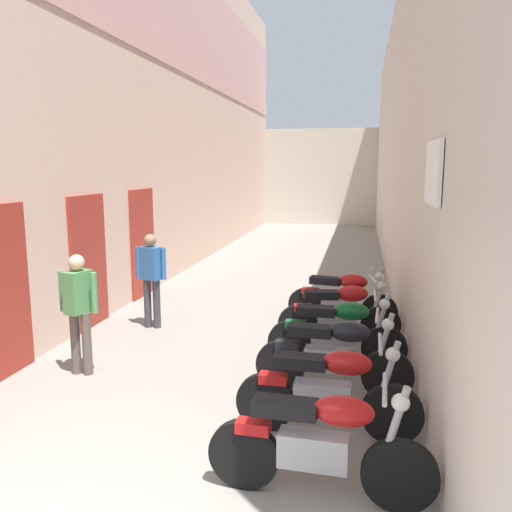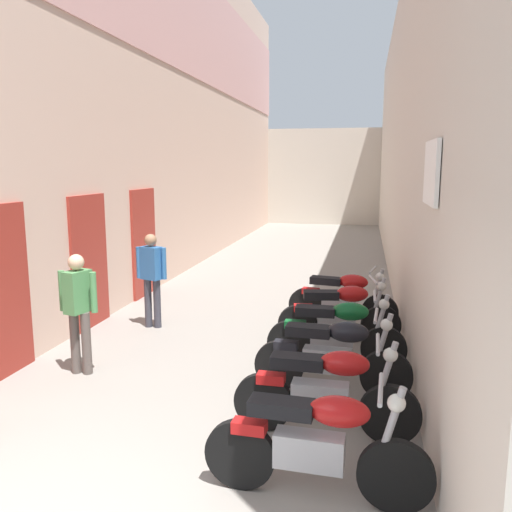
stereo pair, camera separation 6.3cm
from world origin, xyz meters
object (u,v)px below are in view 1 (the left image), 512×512
motorcycle_sixth (342,297)px  pedestrian_mid_alley (79,305)px  motorcycle_nearest (321,442)px  motorcycle_second (329,389)px  motorcycle_third (334,354)px  motorcycle_fourth (337,331)px  pedestrian_further_down (151,274)px  motorcycle_fifth (340,312)px

motorcycle_sixth → pedestrian_mid_alley: (-3.22, -2.74, 0.42)m
motorcycle_nearest → motorcycle_second: 1.03m
motorcycle_nearest → motorcycle_third: 2.03m
motorcycle_third → motorcycle_fourth: same height
motorcycle_second → pedestrian_further_down: bearing=135.4°
pedestrian_further_down → pedestrian_mid_alley: bearing=-93.6°
motorcycle_sixth → motorcycle_second: bearing=-90.0°
motorcycle_nearest → pedestrian_mid_alley: pedestrian_mid_alley is taller
motorcycle_fourth → pedestrian_further_down: bearing=159.1°
motorcycle_nearest → motorcycle_second: bearing=90.0°
motorcycle_fourth → motorcycle_nearest: bearing=-90.0°
motorcycle_third → motorcycle_sixth: bearing=90.0°
motorcycle_second → motorcycle_fourth: size_ratio=1.00×
motorcycle_second → pedestrian_further_down: pedestrian_further_down is taller
pedestrian_further_down → motorcycle_fifth: bearing=-4.2°
motorcycle_nearest → motorcycle_sixth: same height
motorcycle_fourth → motorcycle_fifth: 0.95m
motorcycle_third → pedestrian_mid_alley: 3.25m
motorcycle_nearest → motorcycle_sixth: size_ratio=1.01×
motorcycle_fifth → motorcycle_sixth: (-0.00, 0.91, 0.00)m
motorcycle_third → motorcycle_fifth: same height
motorcycle_fourth → motorcycle_third: bearing=-90.0°
motorcycle_second → motorcycle_fourth: 1.88m
motorcycle_nearest → motorcycle_sixth: (-0.00, 4.77, 0.00)m
motorcycle_fifth → pedestrian_further_down: pedestrian_further_down is taller
motorcycle_fourth → pedestrian_mid_alley: bearing=-164.7°
motorcycle_third → pedestrian_further_down: 3.74m
motorcycle_third → motorcycle_fourth: size_ratio=1.00×
pedestrian_mid_alley → pedestrian_further_down: size_ratio=1.00×
motorcycle_fifth → pedestrian_mid_alley: (-3.22, -1.83, 0.42)m
motorcycle_second → motorcycle_sixth: size_ratio=1.01×
motorcycle_nearest → motorcycle_second: same height
motorcycle_sixth → pedestrian_further_down: pedestrian_further_down is taller
motorcycle_nearest → motorcycle_third: (-0.00, 2.03, 0.00)m
motorcycle_fourth → motorcycle_fifth: size_ratio=1.01×
motorcycle_fifth → pedestrian_further_down: size_ratio=1.17×
motorcycle_fifth → motorcycle_sixth: bearing=90.0°
motorcycle_sixth → motorcycle_nearest: bearing=-90.0°
motorcycle_nearest → motorcycle_fourth: size_ratio=1.00×
motorcycle_second → motorcycle_sixth: (-0.00, 3.74, 0.00)m
motorcycle_third → pedestrian_further_down: size_ratio=1.18×
motorcycle_nearest → pedestrian_further_down: 5.14m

